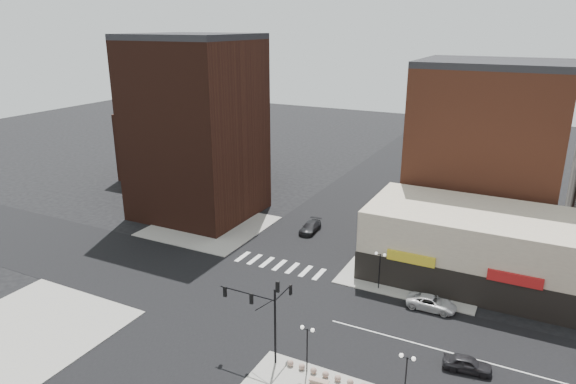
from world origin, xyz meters
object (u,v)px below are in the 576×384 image
at_px(street_lamp_se_a, 307,338).
at_px(dark_sedan_north, 310,227).
at_px(stone_bench, 319,382).
at_px(traffic_signal, 267,307).
at_px(street_lamp_se_b, 407,367).
at_px(dark_sedan_east, 467,364).
at_px(white_suv, 431,303).
at_px(street_lamp_ne, 380,261).

height_order(street_lamp_se_a, dark_sedan_north, street_lamp_se_a).
bearing_deg(stone_bench, street_lamp_se_a, 141.45).
bearing_deg(stone_bench, traffic_signal, 162.29).
relative_size(street_lamp_se_b, dark_sedan_north, 0.88).
relative_size(street_lamp_se_b, dark_sedan_east, 1.07).
bearing_deg(street_lamp_se_a, stone_bench, -33.32).
height_order(street_lamp_se_a, white_suv, street_lamp_se_a).
xyz_separation_m(traffic_signal, stone_bench, (5.29, -1.17, -4.64)).
relative_size(white_suv, dark_sedan_east, 1.25).
bearing_deg(street_lamp_ne, street_lamp_se_b, -66.37).
height_order(traffic_signal, dark_sedan_north, traffic_signal).
bearing_deg(traffic_signal, street_lamp_ne, 73.25).
relative_size(street_lamp_ne, dark_sedan_east, 1.07).
height_order(street_lamp_se_b, dark_sedan_east, street_lamp_se_b).
bearing_deg(dark_sedan_north, street_lamp_se_a, -68.96).
xyz_separation_m(traffic_signal, street_lamp_ne, (4.76, 15.83, -1.67)).
bearing_deg(stone_bench, street_lamp_ne, 86.52).
xyz_separation_m(traffic_signal, dark_sedan_east, (15.37, 5.98, -4.30)).
xyz_separation_m(traffic_signal, street_lamp_se_b, (11.76, -0.17, -1.67)).
distance_m(white_suv, stone_bench, 16.42).
relative_size(traffic_signal, street_lamp_se_a, 1.87).
relative_size(street_lamp_se_a, street_lamp_se_b, 1.00).
height_order(street_lamp_se_a, stone_bench, street_lamp_se_a).
bearing_deg(dark_sedan_north, white_suv, -36.55).
bearing_deg(stone_bench, street_lamp_se_b, 3.54).
xyz_separation_m(street_lamp_ne, dark_sedan_east, (10.60, -9.85, -2.63)).
xyz_separation_m(street_lamp_se_b, stone_bench, (-6.48, -1.00, -2.97)).
xyz_separation_m(street_lamp_se_a, street_lamp_se_b, (8.00, 0.00, 0.00)).
xyz_separation_m(white_suv, dark_sedan_north, (-19.04, 12.60, 0.01)).
bearing_deg(traffic_signal, white_suv, 53.30).
xyz_separation_m(street_lamp_se_b, dark_sedan_north, (-20.12, 27.10, -2.61)).
bearing_deg(street_lamp_se_a, white_suv, 64.49).
height_order(dark_sedan_east, stone_bench, dark_sedan_east).
xyz_separation_m(dark_sedan_north, stone_bench, (13.64, -28.10, -0.37)).
distance_m(traffic_signal, dark_sedan_east, 17.04).
distance_m(dark_sedan_east, dark_sedan_north, 31.65).
relative_size(traffic_signal, stone_bench, 4.79).
distance_m(traffic_signal, stone_bench, 7.13).
bearing_deg(street_lamp_ne, dark_sedan_north, 139.76).
relative_size(dark_sedan_north, stone_bench, 2.91).
height_order(street_lamp_ne, white_suv, street_lamp_ne).
bearing_deg(traffic_signal, dark_sedan_north, 107.24).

